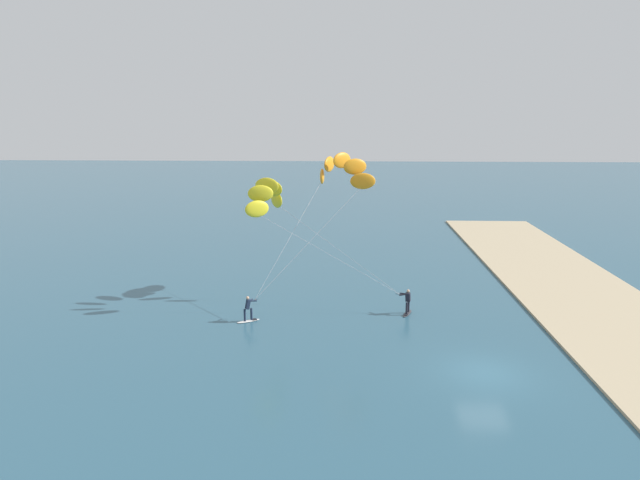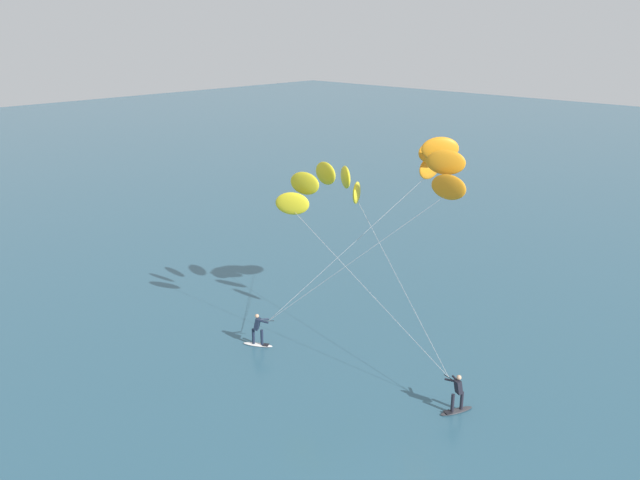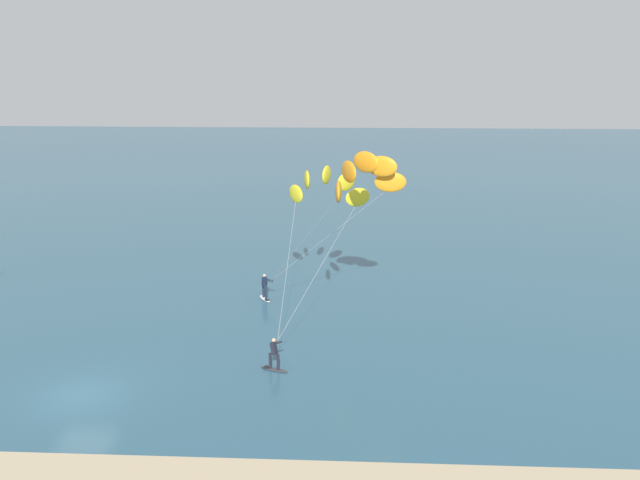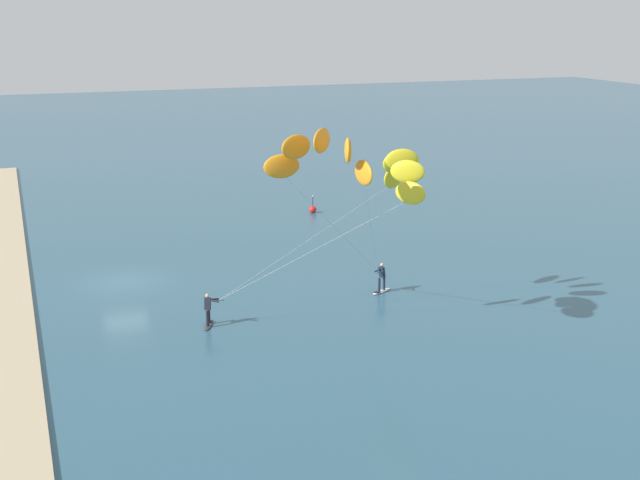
{
  "view_description": "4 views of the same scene",
  "coord_description": "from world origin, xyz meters",
  "views": [
    {
      "loc": [
        -27.05,
        7.41,
        13.14
      ],
      "look_at": [
        6.07,
        8.66,
        5.49
      ],
      "focal_mm": 32.01,
      "sensor_mm": 36.0,
      "label": 1
    },
    {
      "loc": [
        -12.12,
        -9.01,
        15.06
      ],
      "look_at": [
        8.66,
        10.86,
        5.53
      ],
      "focal_mm": 36.93,
      "sensor_mm": 36.0,
      "label": 2
    },
    {
      "loc": [
        12.34,
        -28.58,
        15.02
      ],
      "look_at": [
        10.52,
        7.08,
        5.55
      ],
      "focal_mm": 39.58,
      "sensor_mm": 36.0,
      "label": 3
    },
    {
      "loc": [
        47.29,
        -5.44,
        15.17
      ],
      "look_at": [
        10.09,
        8.33,
        4.33
      ],
      "focal_mm": 47.42,
      "sensor_mm": 36.0,
      "label": 4
    }
  ],
  "objects": [
    {
      "name": "ground_plane",
      "position": [
        0.0,
        0.0,
        0.0
      ],
      "size": [
        240.0,
        240.0,
        0.0
      ],
      "primitive_type": "plane",
      "color": "#2D566B"
    },
    {
      "name": "kitesurfer_nearshore",
      "position": [
        10.54,
        11.98,
        7.19
      ],
      "size": [
        5.54,
        11.04,
        8.67
      ],
      "color": "#333338",
      "rests_on": "ground"
    },
    {
      "name": "kitesurfer_mid_water",
      "position": [
        12.6,
        7.63,
        8.64
      ],
      "size": [
        8.87,
        8.87,
        10.19
      ],
      "color": "white",
      "rests_on": "ground"
    },
    {
      "name": "marker_buoy",
      "position": [
        -12.45,
        16.08,
        0.3
      ],
      "size": [
        0.56,
        0.56,
        1.38
      ],
      "color": "red",
      "rests_on": "ground"
    }
  ]
}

